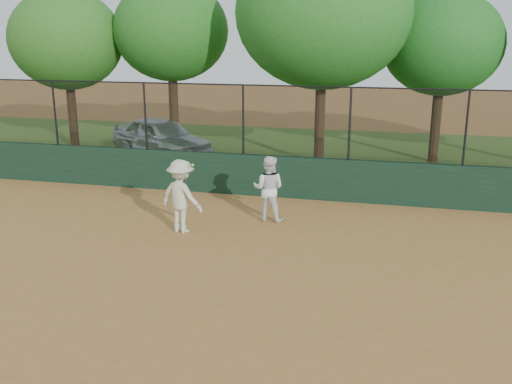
% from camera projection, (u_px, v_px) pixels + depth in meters
% --- Properties ---
extents(ground, '(80.00, 80.00, 0.00)m').
position_uv_depth(ground, '(189.00, 279.00, 11.03)').
color(ground, '#AC7137').
rests_on(ground, ground).
extents(back_wall, '(26.00, 0.20, 1.20)m').
position_uv_depth(back_wall, '(260.00, 175.00, 16.48)').
color(back_wall, '#173221').
rests_on(back_wall, ground).
extents(grass_strip, '(36.00, 12.00, 0.01)m').
position_uv_depth(grass_strip, '(295.00, 154.00, 22.25)').
color(grass_strip, '#385A1C').
rests_on(grass_strip, ground).
extents(parked_car, '(4.76, 3.78, 1.52)m').
position_uv_depth(parked_car, '(161.00, 138.00, 21.44)').
color(parked_car, silver).
rests_on(parked_car, ground).
extents(player_second, '(0.82, 0.65, 1.66)m').
position_uv_depth(player_second, '(268.00, 188.00, 14.26)').
color(player_second, white).
rests_on(player_second, ground).
extents(player_main, '(1.28, 0.97, 1.75)m').
position_uv_depth(player_main, '(181.00, 196.00, 13.41)').
color(player_main, beige).
rests_on(player_main, ground).
extents(fence_assembly, '(26.00, 0.06, 2.00)m').
position_uv_depth(fence_assembly, '(259.00, 119.00, 16.04)').
color(fence_assembly, black).
rests_on(fence_assembly, back_wall).
extents(tree_0, '(4.49, 4.08, 6.24)m').
position_uv_depth(tree_0, '(66.00, 40.00, 22.24)').
color(tree_0, '#412917').
rests_on(tree_0, ground).
extents(tree_1, '(4.46, 4.05, 6.57)m').
position_uv_depth(tree_1, '(171.00, 31.00, 21.87)').
color(tree_1, '#453018').
rests_on(tree_1, ground).
extents(tree_2, '(5.96, 5.42, 7.81)m').
position_uv_depth(tree_2, '(323.00, 12.00, 19.12)').
color(tree_2, '#4D321B').
rests_on(tree_2, ground).
extents(tree_3, '(4.17, 3.79, 6.01)m').
position_uv_depth(tree_3, '(442.00, 44.00, 19.82)').
color(tree_3, '#422B16').
rests_on(tree_3, ground).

